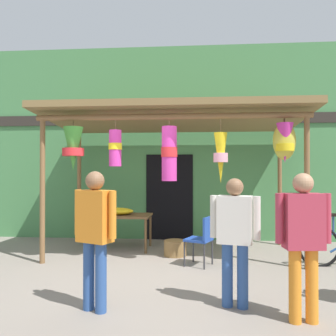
{
  "coord_description": "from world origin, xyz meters",
  "views": [
    {
      "loc": [
        0.75,
        -5.93,
        1.61
      ],
      "look_at": [
        0.19,
        0.82,
        1.67
      ],
      "focal_mm": 37.81,
      "sensor_mm": 36.0,
      "label": 1
    }
  ],
  "objects": [
    {
      "name": "ground_plane",
      "position": [
        0.0,
        0.0,
        0.0
      ],
      "size": [
        30.0,
        30.0,
        0.0
      ],
      "primitive_type": "plane",
      "color": "gray"
    },
    {
      "name": "market_stall_canopy",
      "position": [
        0.34,
        0.84,
        2.47
      ],
      "size": [
        5.01,
        2.43,
        2.81
      ],
      "color": "brown",
      "rests_on": "ground_plane"
    },
    {
      "name": "shopper_by_bananas",
      "position": [
        -0.42,
        -1.93,
        0.95
      ],
      "size": [
        0.55,
        0.36,
        1.61
      ],
      "color": "#2D5193",
      "rests_on": "ground_plane"
    },
    {
      "name": "display_table",
      "position": [
        -0.86,
        1.28,
        0.64
      ],
      "size": [
        1.32,
        0.78,
        0.71
      ],
      "color": "brown",
      "rests_on": "ground_plane"
    },
    {
      "name": "shop_facade",
      "position": [
        0.0,
        2.51,
        2.28
      ],
      "size": [
        11.38,
        0.29,
        4.57
      ],
      "color": "#47844C",
      "rests_on": "ground_plane"
    },
    {
      "name": "folding_chair",
      "position": [
        0.84,
        0.1,
        0.5
      ],
      "size": [
        0.53,
        0.53,
        0.84
      ],
      "color": "#2347A8",
      "rests_on": "ground_plane"
    },
    {
      "name": "passerby_at_right",
      "position": [
        1.2,
        -1.69,
        0.89
      ],
      "size": [
        0.58,
        0.31,
        1.52
      ],
      "color": "#2D5193",
      "rests_on": "ground_plane"
    },
    {
      "name": "flower_heap_on_table",
      "position": [
        -0.89,
        1.28,
        0.78
      ],
      "size": [
        0.68,
        0.47,
        0.14
      ],
      "color": "yellow",
      "rests_on": "display_table"
    },
    {
      "name": "vendor_in_orange",
      "position": [
        1.88,
        -2.06,
        0.93
      ],
      "size": [
        0.59,
        0.26,
        1.59
      ],
      "color": "orange",
      "rests_on": "ground_plane"
    },
    {
      "name": "wicker_basket_by_table",
      "position": [
        0.33,
        0.8,
        0.14
      ],
      "size": [
        0.43,
        0.43,
        0.29
      ],
      "primitive_type": "cylinder",
      "color": "olive",
      "rests_on": "ground_plane"
    }
  ]
}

